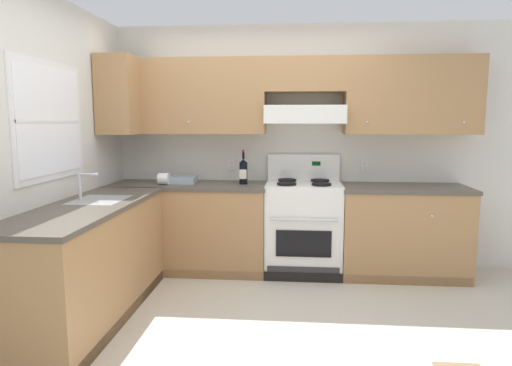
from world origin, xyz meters
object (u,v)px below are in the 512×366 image
at_px(stove, 303,227).
at_px(paper_towel_roll, 164,179).
at_px(bowl, 180,181).
at_px(wine_bottle, 243,171).

relative_size(stove, paper_towel_roll, 10.10).
bearing_deg(paper_towel_roll, bowl, 42.60).
distance_m(stove, wine_bottle, 0.84).
bearing_deg(stove, bowl, 178.50).
relative_size(wine_bottle, paper_towel_roll, 2.95).
relative_size(wine_bottle, bowl, 1.07).
bearing_deg(bowl, wine_bottle, -1.30).
bearing_deg(paper_towel_roll, wine_bottle, 7.93).
distance_m(bowl, paper_towel_roll, 0.19).
height_order(bowl, paper_towel_roll, paper_towel_roll).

